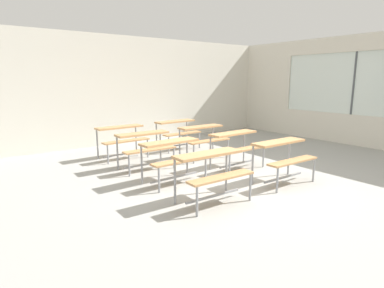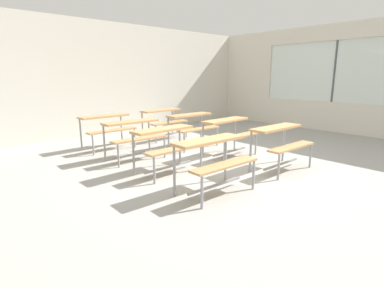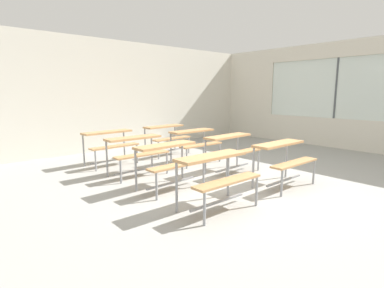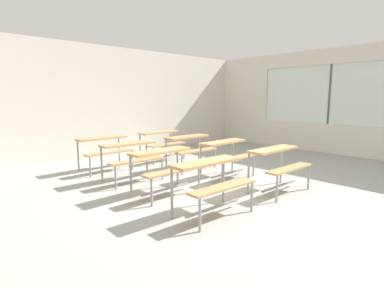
{
  "view_description": "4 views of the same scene",
  "coord_description": "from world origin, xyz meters",
  "views": [
    {
      "loc": [
        -3.89,
        -4.04,
        1.82
      ],
      "look_at": [
        -0.09,
        1.11,
        0.52
      ],
      "focal_mm": 29.89,
      "sensor_mm": 36.0,
      "label": 1
    },
    {
      "loc": [
        -3.8,
        -3.3,
        1.6
      ],
      "look_at": [
        -0.22,
        0.72,
        0.36
      ],
      "focal_mm": 28.0,
      "sensor_mm": 36.0,
      "label": 2
    },
    {
      "loc": [
        -3.8,
        -3.3,
        1.6
      ],
      "look_at": [
        0.57,
        1.69,
        0.44
      ],
      "focal_mm": 28.0,
      "sensor_mm": 36.0,
      "label": 3
    },
    {
      "loc": [
        -3.8,
        -3.3,
        1.6
      ],
      "look_at": [
        -0.15,
        0.73,
        0.76
      ],
      "focal_mm": 28.0,
      "sensor_mm": 36.0,
      "label": 4
    }
  ],
  "objects": [
    {
      "name": "ground",
      "position": [
        0.0,
        0.0,
        -0.03
      ],
      "size": [
        10.0,
        9.0,
        0.05
      ],
      "primitive_type": "cube",
      "color": "#9E9E99"
    },
    {
      "name": "wall_back",
      "position": [
        0.0,
        4.5,
        1.5
      ],
      "size": [
        10.0,
        0.12,
        3.0
      ],
      "primitive_type": "cube",
      "color": "silver",
      "rests_on": "ground"
    },
    {
      "name": "wall_right",
      "position": [
        5.0,
        -0.13,
        1.45
      ],
      "size": [
        0.12,
        9.0,
        3.0
      ],
      "color": "silver",
      "rests_on": "ground"
    },
    {
      "name": "desk_bench_r0c0",
      "position": [
        -0.94,
        -0.54,
        0.56
      ],
      "size": [
        1.11,
        0.61,
        0.74
      ],
      "rotation": [
        0.0,
        0.0,
        -0.02
      ],
      "color": "tan",
      "rests_on": "ground"
    },
    {
      "name": "desk_bench_r0c1",
      "position": [
        0.66,
        -0.58,
        0.56
      ],
      "size": [
        1.1,
        0.6,
        0.74
      ],
      "rotation": [
        0.0,
        0.0,
        -0.01
      ],
      "color": "tan",
      "rests_on": "ground"
    },
    {
      "name": "desk_bench_r1c0",
      "position": [
        -0.89,
        0.58,
        0.56
      ],
      "size": [
        1.12,
        0.63,
        0.74
      ],
      "rotation": [
        0.0,
        0.0,
        0.04
      ],
      "color": "tan",
      "rests_on": "ground"
    },
    {
      "name": "desk_bench_r1c1",
      "position": [
        0.67,
        0.59,
        0.56
      ],
      "size": [
        1.12,
        0.63,
        0.74
      ],
      "rotation": [
        0.0,
        0.0,
        0.04
      ],
      "color": "tan",
      "rests_on": "ground"
    },
    {
      "name": "desk_bench_r2c0",
      "position": [
        -0.87,
        1.66,
        0.56
      ],
      "size": [
        1.11,
        0.61,
        0.74
      ],
      "rotation": [
        0.0,
        0.0,
        -0.02
      ],
      "color": "tan",
      "rests_on": "ground"
    },
    {
      "name": "desk_bench_r2c1",
      "position": [
        0.67,
        1.69,
        0.56
      ],
      "size": [
        1.1,
        0.6,
        0.74
      ],
      "rotation": [
        0.0,
        0.0,
        -0.01
      ],
      "color": "tan",
      "rests_on": "ground"
    },
    {
      "name": "desk_bench_r3c0",
      "position": [
        -0.87,
        2.79,
        0.56
      ],
      "size": [
        1.12,
        0.63,
        0.74
      ],
      "rotation": [
        0.0,
        0.0,
        0.04
      ],
      "color": "tan",
      "rests_on": "ground"
    },
    {
      "name": "desk_bench_r3c1",
      "position": [
        0.73,
        2.87,
        0.56
      ],
      "size": [
        1.13,
        0.64,
        0.74
      ],
      "rotation": [
        0.0,
        0.0,
        0.05
      ],
      "color": "tan",
      "rests_on": "ground"
    }
  ]
}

